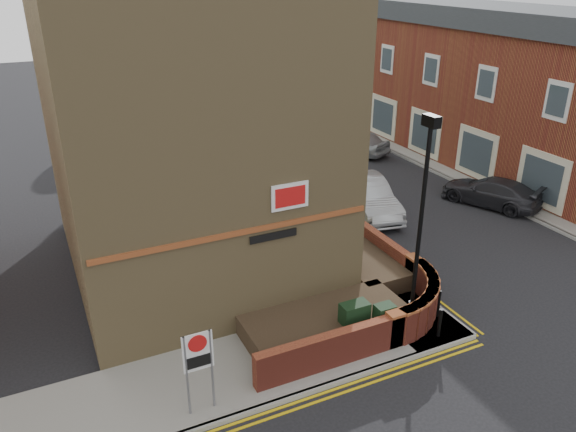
# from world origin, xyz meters

# --- Properties ---
(ground) EXTENTS (120.00, 120.00, 0.00)m
(ground) POSITION_xyz_m (0.00, 0.00, 0.00)
(ground) COLOR black
(ground) RESTS_ON ground
(pavement_corner) EXTENTS (13.00, 3.00, 0.12)m
(pavement_corner) POSITION_xyz_m (-3.50, 1.50, 0.06)
(pavement_corner) COLOR gray
(pavement_corner) RESTS_ON ground
(pavement_main) EXTENTS (2.00, 32.00, 0.12)m
(pavement_main) POSITION_xyz_m (2.00, 16.00, 0.06)
(pavement_main) COLOR gray
(pavement_main) RESTS_ON ground
(pavement_far) EXTENTS (4.00, 40.00, 0.12)m
(pavement_far) POSITION_xyz_m (13.00, 13.00, 0.06)
(pavement_far) COLOR gray
(pavement_far) RESTS_ON ground
(kerb_side) EXTENTS (13.00, 0.15, 0.12)m
(kerb_side) POSITION_xyz_m (-3.50, 0.00, 0.06)
(kerb_side) COLOR gray
(kerb_side) RESTS_ON ground
(kerb_main_near) EXTENTS (0.15, 32.00, 0.12)m
(kerb_main_near) POSITION_xyz_m (3.00, 16.00, 0.06)
(kerb_main_near) COLOR gray
(kerb_main_near) RESTS_ON ground
(kerb_main_far) EXTENTS (0.15, 40.00, 0.12)m
(kerb_main_far) POSITION_xyz_m (11.00, 13.00, 0.06)
(kerb_main_far) COLOR gray
(kerb_main_far) RESTS_ON ground
(yellow_lines_side) EXTENTS (13.00, 0.28, 0.01)m
(yellow_lines_side) POSITION_xyz_m (-3.50, -0.25, 0.01)
(yellow_lines_side) COLOR gold
(yellow_lines_side) RESTS_ON ground
(yellow_lines_main) EXTENTS (0.28, 32.00, 0.01)m
(yellow_lines_main) POSITION_xyz_m (3.25, 16.00, 0.01)
(yellow_lines_main) COLOR gold
(yellow_lines_main) RESTS_ON ground
(corner_building) EXTENTS (8.95, 10.40, 13.60)m
(corner_building) POSITION_xyz_m (-2.84, 8.00, 6.23)
(corner_building) COLOR olive
(corner_building) RESTS_ON ground
(garden_wall) EXTENTS (6.80, 6.00, 1.20)m
(garden_wall) POSITION_xyz_m (0.00, 2.50, 0.00)
(garden_wall) COLOR maroon
(garden_wall) RESTS_ON ground
(lamppost) EXTENTS (0.25, 0.50, 6.30)m
(lamppost) POSITION_xyz_m (1.60, 1.20, 3.34)
(lamppost) COLOR black
(lamppost) RESTS_ON pavement_corner
(utility_cabinet_large) EXTENTS (0.80, 0.45, 1.20)m
(utility_cabinet_large) POSITION_xyz_m (-0.30, 1.30, 0.72)
(utility_cabinet_large) COLOR black
(utility_cabinet_large) RESTS_ON pavement_corner
(utility_cabinet_small) EXTENTS (0.55, 0.40, 1.10)m
(utility_cabinet_small) POSITION_xyz_m (0.50, 1.00, 0.67)
(utility_cabinet_small) COLOR black
(utility_cabinet_small) RESTS_ON pavement_corner
(bollard_near) EXTENTS (0.11, 0.11, 0.90)m
(bollard_near) POSITION_xyz_m (2.00, 0.40, 0.57)
(bollard_near) COLOR black
(bollard_near) RESTS_ON pavement_corner
(bollard_far) EXTENTS (0.11, 0.11, 0.90)m
(bollard_far) POSITION_xyz_m (2.60, 1.20, 0.57)
(bollard_far) COLOR black
(bollard_far) RESTS_ON pavement_corner
(zone_sign) EXTENTS (0.72, 0.07, 2.20)m
(zone_sign) POSITION_xyz_m (-5.00, 0.50, 1.64)
(zone_sign) COLOR slate
(zone_sign) RESTS_ON pavement_corner
(far_terrace) EXTENTS (5.40, 30.40, 8.00)m
(far_terrace) POSITION_xyz_m (14.50, 17.00, 4.04)
(far_terrace) COLOR maroon
(far_terrace) RESTS_ON ground
(far_terrace_cream) EXTENTS (5.40, 12.40, 8.00)m
(far_terrace_cream) POSITION_xyz_m (14.50, 38.00, 4.05)
(far_terrace_cream) COLOR beige
(far_terrace_cream) RESTS_ON ground
(tree_near) EXTENTS (3.64, 3.65, 6.70)m
(tree_near) POSITION_xyz_m (2.00, 14.05, 4.70)
(tree_near) COLOR #382B1E
(tree_near) RESTS_ON pavement_main
(tree_mid) EXTENTS (4.03, 4.03, 7.42)m
(tree_mid) POSITION_xyz_m (2.00, 22.05, 5.20)
(tree_mid) COLOR #382B1E
(tree_mid) RESTS_ON pavement_main
(tree_far) EXTENTS (3.81, 3.81, 7.00)m
(tree_far) POSITION_xyz_m (2.00, 30.05, 4.91)
(tree_far) COLOR #382B1E
(tree_far) RESTS_ON pavement_main
(traffic_light_assembly) EXTENTS (0.20, 0.16, 4.20)m
(traffic_light_assembly) POSITION_xyz_m (2.40, 25.00, 2.78)
(traffic_light_assembly) COLOR black
(traffic_light_assembly) RESTS_ON pavement_main
(silver_car_near) EXTENTS (2.51, 4.98, 1.57)m
(silver_car_near) POSITION_xyz_m (5.00, 8.96, 0.78)
(silver_car_near) COLOR #999DA0
(silver_car_near) RESTS_ON ground
(red_car_main) EXTENTS (3.73, 5.23, 1.32)m
(red_car_main) POSITION_xyz_m (4.52, 22.41, 0.66)
(red_car_main) COLOR maroon
(red_car_main) RESTS_ON ground
(grey_car_far) EXTENTS (3.35, 4.67, 1.25)m
(grey_car_far) POSITION_xyz_m (10.50, 7.31, 0.63)
(grey_car_far) COLOR #27272C
(grey_car_far) RESTS_ON ground
(silver_car_far) EXTENTS (3.03, 4.45, 1.41)m
(silver_car_far) POSITION_xyz_m (9.00, 16.38, 0.70)
(silver_car_far) COLOR #939599
(silver_car_far) RESTS_ON ground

